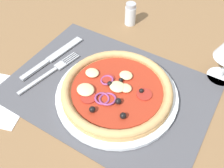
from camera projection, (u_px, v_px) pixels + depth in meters
ground_plane at (109, 93)px, 59.05cm from camera, size 190.00×140.00×2.40cm
placemat at (109, 89)px, 58.00cm from camera, size 45.63×32.60×0.40cm
plate at (117, 94)px, 56.08cm from camera, size 27.28×27.28×1.00cm
pizza at (116, 90)px, 54.89cm from camera, size 24.57×24.57×2.68cm
fork at (53, 70)px, 61.37cm from camera, size 4.90×17.96×0.44cm
knife at (54, 57)px, 64.58cm from camera, size 4.45×20.03×0.62cm
pepper_shaker at (130, 14)px, 72.86cm from camera, size 3.20×3.20×6.70cm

